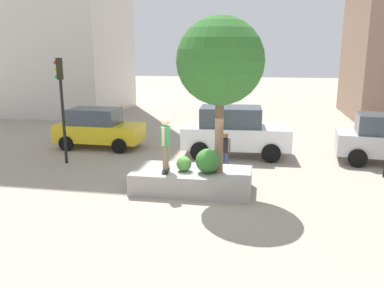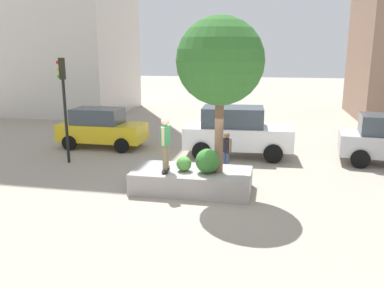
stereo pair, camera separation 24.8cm
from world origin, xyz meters
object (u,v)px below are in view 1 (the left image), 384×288
taxi_cab (98,128)px  police_car (234,131)px  plaza_tree (220,62)px  traffic_light_median (61,92)px  planter_ledge (192,180)px  skateboard (166,170)px  skateboarder (165,140)px  bystander_watching (225,148)px

taxi_cab → police_car: bearing=-2.4°
plaza_tree → traffic_light_median: plaza_tree is taller
police_car → planter_ledge: bearing=-102.0°
taxi_cab → planter_ledge: bearing=-42.8°
traffic_light_median → skateboard: bearing=-27.5°
skateboard → traffic_light_median: 6.00m
plaza_tree → taxi_cab: bearing=141.3°
plaza_tree → skateboard: 3.91m
taxi_cab → plaza_tree: bearing=-38.7°
skateboard → police_car: (1.86, 5.10, 0.35)m
planter_ledge → taxi_cab: bearing=137.2°
skateboarder → police_car: size_ratio=0.36×
skateboard → taxi_cab: bearing=131.1°
skateboard → skateboarder: (0.00, 0.00, 1.01)m
skateboard → police_car: size_ratio=0.17×
plaza_tree → bystander_watching: (-0.03, 2.58, -3.39)m
skateboarder → taxi_cab: size_ratio=0.42×
planter_ledge → bystander_watching: 2.76m
planter_ledge → bystander_watching: bystander_watching is taller
plaza_tree → skateboarder: plaza_tree is taller
skateboarder → police_car: bearing=70.0°
plaza_tree → skateboarder: size_ratio=2.88×
plaza_tree → skateboard: plaza_tree is taller
bystander_watching → plaza_tree: bearing=-89.2°
skateboard → skateboarder: size_ratio=0.48×
police_car → skateboarder: bearing=-110.0°
planter_ledge → police_car: bearing=78.0°
police_car → traffic_light_median: (-6.82, -2.53, 1.84)m
planter_ledge → skateboard: size_ratio=4.76×
plaza_tree → skateboarder: 3.04m
planter_ledge → bystander_watching: size_ratio=2.60×
police_car → traffic_light_median: bearing=-159.7°
taxi_cab → police_car: 6.56m
skateboard → skateboarder: skateboarder is taller
planter_ledge → taxi_cab: taxi_cab is taller
skateboard → plaza_tree: bearing=8.1°
planter_ledge → traffic_light_median: traffic_light_median is taller
bystander_watching → skateboard: bearing=-120.8°
police_car → plaza_tree: bearing=-91.6°
police_car → bystander_watching: police_car is taller
plaza_tree → taxi_cab: plaza_tree is taller
taxi_cab → traffic_light_median: size_ratio=0.95×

